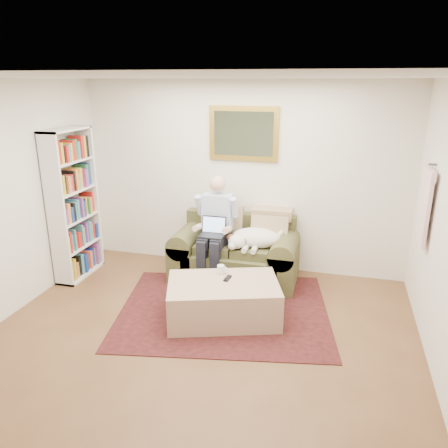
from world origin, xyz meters
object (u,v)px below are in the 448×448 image
at_px(coffee_mug, 221,269).
at_px(seated_man, 214,231).
at_px(ottoman, 223,301).
at_px(laptop, 213,230).
at_px(sleeping_dog, 256,238).
at_px(bookshelf, 73,205).
at_px(sofa, 235,258).

bearing_deg(coffee_mug, seated_man, 111.91).
bearing_deg(coffee_mug, ottoman, -68.31).
bearing_deg(laptop, coffee_mug, -66.12).
bearing_deg(sleeping_dog, laptop, -166.36).
relative_size(seated_man, laptop, 4.33).
distance_m(sleeping_dog, ottoman, 1.10).
xyz_separation_m(seated_man, bookshelf, (-1.86, -0.29, 0.30)).
bearing_deg(ottoman, laptop, 113.30).
bearing_deg(sleeping_dog, bookshelf, -171.49).
distance_m(seated_man, sleeping_dog, 0.56).
height_order(coffee_mug, bookshelf, bookshelf).
distance_m(laptop, ottoman, 1.07).
relative_size(sleeping_dog, bookshelf, 0.34).
bearing_deg(seated_man, coffee_mug, -68.09).
height_order(laptop, sleeping_dog, laptop).
xyz_separation_m(ottoman, coffee_mug, (-0.09, 0.23, 0.27)).
xyz_separation_m(laptop, coffee_mug, (0.28, -0.64, -0.24)).
bearing_deg(seated_man, ottoman, -68.15).
distance_m(sofa, sleeping_dog, 0.47).
xyz_separation_m(laptop, bookshelf, (-1.86, -0.23, 0.27)).
bearing_deg(sleeping_dog, coffee_mug, -108.94).
relative_size(laptop, ottoman, 0.26).
xyz_separation_m(sofa, ottoman, (0.12, -1.09, -0.06)).
distance_m(sofa, ottoman, 1.09).
bearing_deg(ottoman, sleeping_dog, 80.16).
bearing_deg(laptop, ottoman, -66.70).
bearing_deg(coffee_mug, bookshelf, 169.17).
xyz_separation_m(laptop, ottoman, (0.37, -0.87, -0.51)).
xyz_separation_m(sofa, sleeping_dog, (0.30, -0.08, 0.35)).
relative_size(laptop, bookshelf, 0.16).
xyz_separation_m(seated_man, laptop, (-0.00, -0.06, 0.03)).
bearing_deg(sofa, sleeping_dog, -15.74).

